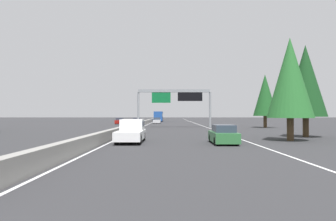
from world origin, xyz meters
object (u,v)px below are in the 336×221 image
pickup_mid_left (131,131)px  conifer_right_mid (265,95)px  oncoming_near (120,121)px  oncoming_far (137,121)px  conifer_right_near (306,81)px  conifer_right_foreground (290,78)px  bus_far_left (159,116)px  sedan_far_center (157,121)px  sedan_mid_center (223,135)px  sign_gantry_overhead (175,97)px

pickup_mid_left → conifer_right_mid: conifer_right_mid is taller
pickup_mid_left → conifer_right_mid: size_ratio=0.61×
oncoming_near → oncoming_far: size_ratio=1.00×
conifer_right_near → conifer_right_mid: size_ratio=1.02×
conifer_right_foreground → conifer_right_mid: conifer_right_mid is taller
bus_far_left → conifer_right_mid: 48.83m
sedan_far_center → sedan_mid_center: bearing=-172.2°
sedan_far_center → conifer_right_near: (-45.69, -16.80, 4.96)m
pickup_mid_left → sedan_far_center: size_ratio=1.27×
conifer_right_foreground → conifer_right_near: size_ratio=0.97×
conifer_right_foreground → pickup_mid_left: bearing=95.8°
sedan_mid_center → conifer_right_mid: size_ratio=0.48×
bus_far_left → conifer_right_near: conifer_right_near is taller
conifer_right_near → oncoming_near: bearing=31.5°
conifer_right_near → sign_gantry_overhead: bearing=30.1°
bus_far_left → conifer_right_near: 68.65m
sign_gantry_overhead → pickup_mid_left: (-27.75, 4.12, -4.29)m
conifer_right_near → conifer_right_mid: bearing=-6.9°
bus_far_left → conifer_right_mid: conifer_right_mid is taller
bus_far_left → conifer_right_near: bearing=-165.6°
bus_far_left → conifer_right_mid: size_ratio=1.26×
sedan_mid_center → bus_far_left: (73.54, 7.56, 1.03)m
oncoming_far → conifer_right_foreground: conifer_right_foreground is taller
sedan_far_center → conifer_right_foreground: size_ratio=0.49×
sedan_far_center → oncoming_near: bearing=118.0°
pickup_mid_left → oncoming_near: size_ratio=1.27×
sedan_mid_center → oncoming_far: bearing=13.1°
oncoming_near → oncoming_far: 5.23m
sedan_mid_center → sign_gantry_overhead: bearing=6.2°
bus_far_left → oncoming_far: 21.77m
sedan_mid_center → conifer_right_near: bearing=-53.1°
sedan_far_center → conifer_right_foreground: (-50.08, -13.55, 4.76)m
bus_far_left → conifer_right_foreground: bearing=-168.9°
sign_gantry_overhead → conifer_right_foreground: size_ratio=1.41×
sedan_far_center → oncoming_near: size_ratio=1.00×
pickup_mid_left → oncoming_far: size_ratio=1.27×
sedan_far_center → pickup_mid_left: bearing=180.0°
conifer_right_foreground → conifer_right_near: 5.47m
bus_far_left → oncoming_far: bus_far_left is taller
oncoming_near → sign_gantry_overhead: bearing=33.0°
sedan_far_center → bus_far_left: bus_far_left is taller
oncoming_near → conifer_right_foreground: size_ratio=0.49×
conifer_right_near → pickup_mid_left: bearing=108.9°
sedan_mid_center → sedan_far_center: bearing=7.8°
sign_gantry_overhead → sedan_far_center: (23.72, 4.09, -4.52)m
pickup_mid_left → conifer_right_mid: (27.64, -19.48, 4.61)m
pickup_mid_left → bus_far_left: bus_far_left is taller
oncoming_far → conifer_right_foreground: size_ratio=0.49×
oncoming_far → conifer_right_near: size_ratio=0.47×
bus_far_left → conifer_right_foreground: size_ratio=1.28×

